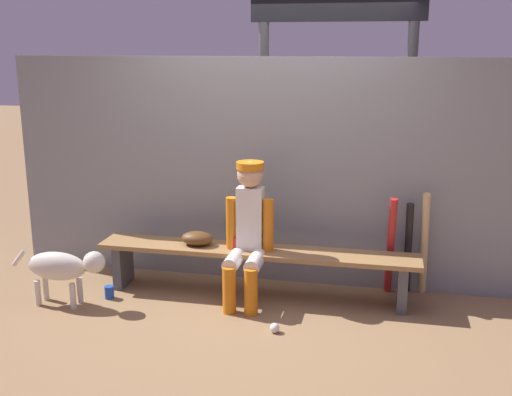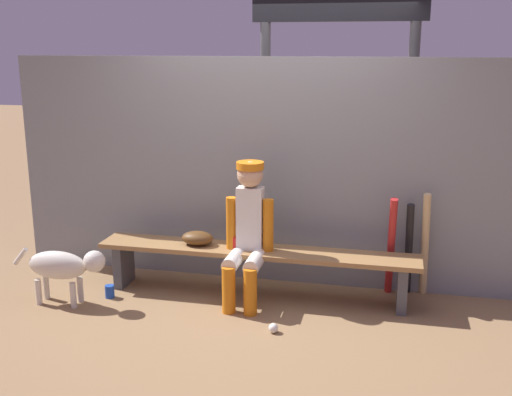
{
  "view_description": "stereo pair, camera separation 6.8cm",
  "coord_description": "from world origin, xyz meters",
  "px_view_note": "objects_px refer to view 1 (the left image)",
  "views": [
    {
      "loc": [
        1.05,
        -4.87,
        2.13
      ],
      "look_at": [
        0.0,
        0.0,
        0.88
      ],
      "focal_mm": 43.08,
      "sensor_mm": 36.0,
      "label": 1
    },
    {
      "loc": [
        1.11,
        -4.86,
        2.13
      ],
      "look_at": [
        0.0,
        0.0,
        0.88
      ],
      "focal_mm": 43.08,
      "sensor_mm": 36.0,
      "label": 2
    }
  ],
  "objects_px": {
    "player_seated": "(247,229)",
    "dog": "(63,267)",
    "bat_aluminum_red": "(391,246)",
    "dugout_bench": "(256,259)",
    "cup_on_bench": "(235,242)",
    "baseball_glove": "(197,238)",
    "bat_wood_natural": "(424,244)",
    "bat_aluminum_black": "(408,248)",
    "baseball": "(275,328)",
    "scoreboard": "(344,27)",
    "cup_on_ground": "(109,292)"
  },
  "relations": [
    {
      "from": "baseball_glove",
      "to": "bat_aluminum_red",
      "type": "xyz_separation_m",
      "value": [
        1.65,
        0.25,
        -0.04
      ]
    },
    {
      "from": "bat_wood_natural",
      "to": "dog",
      "type": "bearing_deg",
      "value": -163.89
    },
    {
      "from": "baseball_glove",
      "to": "scoreboard",
      "type": "relative_size",
      "value": 0.08
    },
    {
      "from": "player_seated",
      "to": "scoreboard",
      "type": "relative_size",
      "value": 0.36
    },
    {
      "from": "player_seated",
      "to": "cup_on_ground",
      "type": "bearing_deg",
      "value": -169.73
    },
    {
      "from": "player_seated",
      "to": "baseball_glove",
      "type": "height_order",
      "value": "player_seated"
    },
    {
      "from": "bat_aluminum_black",
      "to": "cup_on_bench",
      "type": "xyz_separation_m",
      "value": [
        -1.46,
        -0.35,
        0.07
      ]
    },
    {
      "from": "baseball_glove",
      "to": "bat_wood_natural",
      "type": "bearing_deg",
      "value": 9.63
    },
    {
      "from": "baseball",
      "to": "cup_on_bench",
      "type": "xyz_separation_m",
      "value": [
        -0.47,
        0.64,
        0.45
      ]
    },
    {
      "from": "player_seated",
      "to": "cup_on_bench",
      "type": "relative_size",
      "value": 10.8
    },
    {
      "from": "cup_on_bench",
      "to": "dog",
      "type": "xyz_separation_m",
      "value": [
        -1.35,
        -0.5,
        -0.15
      ]
    },
    {
      "from": "baseball_glove",
      "to": "scoreboard",
      "type": "height_order",
      "value": "scoreboard"
    },
    {
      "from": "bat_aluminum_black",
      "to": "scoreboard",
      "type": "relative_size",
      "value": 0.25
    },
    {
      "from": "bat_wood_natural",
      "to": "scoreboard",
      "type": "xyz_separation_m",
      "value": [
        -0.8,
        0.76,
        1.82
      ]
    },
    {
      "from": "dugout_bench",
      "to": "bat_aluminum_black",
      "type": "xyz_separation_m",
      "value": [
        1.28,
        0.33,
        0.07
      ]
    },
    {
      "from": "player_seated",
      "to": "scoreboard",
      "type": "distance_m",
      "value": 2.14
    },
    {
      "from": "dog",
      "to": "baseball",
      "type": "bearing_deg",
      "value": -4.36
    },
    {
      "from": "bat_aluminum_red",
      "to": "bat_aluminum_black",
      "type": "distance_m",
      "value": 0.18
    },
    {
      "from": "cup_on_bench",
      "to": "scoreboard",
      "type": "xyz_separation_m",
      "value": [
        0.78,
        1.11,
        1.8
      ]
    },
    {
      "from": "bat_aluminum_black",
      "to": "cup_on_bench",
      "type": "distance_m",
      "value": 1.5
    },
    {
      "from": "player_seated",
      "to": "bat_wood_natural",
      "type": "relative_size",
      "value": 1.28
    },
    {
      "from": "player_seated",
      "to": "bat_aluminum_red",
      "type": "height_order",
      "value": "player_seated"
    },
    {
      "from": "player_seated",
      "to": "dog",
      "type": "height_order",
      "value": "player_seated"
    },
    {
      "from": "bat_aluminum_red",
      "to": "cup_on_bench",
      "type": "distance_m",
      "value": 1.33
    },
    {
      "from": "bat_wood_natural",
      "to": "dugout_bench",
      "type": "bearing_deg",
      "value": -166.89
    },
    {
      "from": "dugout_bench",
      "to": "cup_on_bench",
      "type": "height_order",
      "value": "cup_on_bench"
    },
    {
      "from": "bat_aluminum_red",
      "to": "baseball",
      "type": "relative_size",
      "value": 12.4
    },
    {
      "from": "dugout_bench",
      "to": "cup_on_ground",
      "type": "distance_m",
      "value": 1.3
    },
    {
      "from": "bat_aluminum_black",
      "to": "baseball_glove",
      "type": "bearing_deg",
      "value": -169.53
    },
    {
      "from": "bat_wood_natural",
      "to": "baseball",
      "type": "height_order",
      "value": "bat_wood_natural"
    },
    {
      "from": "dugout_bench",
      "to": "scoreboard",
      "type": "distance_m",
      "value": 2.31
    },
    {
      "from": "cup_on_ground",
      "to": "cup_on_bench",
      "type": "xyz_separation_m",
      "value": [
        1.05,
        0.3,
        0.43
      ]
    },
    {
      "from": "baseball_glove",
      "to": "scoreboard",
      "type": "xyz_separation_m",
      "value": [
        1.13,
        1.09,
        1.8
      ]
    },
    {
      "from": "dugout_bench",
      "to": "bat_aluminum_black",
      "type": "distance_m",
      "value": 1.32
    },
    {
      "from": "bat_wood_natural",
      "to": "baseball_glove",
      "type": "bearing_deg",
      "value": -170.37
    },
    {
      "from": "player_seated",
      "to": "baseball",
      "type": "relative_size",
      "value": 16.06
    },
    {
      "from": "baseball",
      "to": "scoreboard",
      "type": "xyz_separation_m",
      "value": [
        0.32,
        1.75,
        2.25
      ]
    },
    {
      "from": "bat_aluminum_black",
      "to": "dog",
      "type": "height_order",
      "value": "bat_aluminum_black"
    },
    {
      "from": "bat_aluminum_red",
      "to": "baseball",
      "type": "distance_m",
      "value": 1.3
    },
    {
      "from": "bat_wood_natural",
      "to": "baseball",
      "type": "bearing_deg",
      "value": -138.68
    },
    {
      "from": "baseball_glove",
      "to": "dog",
      "type": "relative_size",
      "value": 0.33
    },
    {
      "from": "scoreboard",
      "to": "player_seated",
      "type": "bearing_deg",
      "value": -118.74
    },
    {
      "from": "dugout_bench",
      "to": "cup_on_bench",
      "type": "bearing_deg",
      "value": -173.34
    },
    {
      "from": "dugout_bench",
      "to": "dog",
      "type": "height_order",
      "value": "dog"
    },
    {
      "from": "baseball_glove",
      "to": "bat_aluminum_red",
      "type": "height_order",
      "value": "bat_aluminum_red"
    },
    {
      "from": "dugout_bench",
      "to": "bat_wood_natural",
      "type": "xyz_separation_m",
      "value": [
        1.41,
        0.33,
        0.12
      ]
    },
    {
      "from": "baseball_glove",
      "to": "baseball",
      "type": "xyz_separation_m",
      "value": [
        0.81,
        -0.66,
        -0.45
      ]
    },
    {
      "from": "baseball_glove",
      "to": "cup_on_bench",
      "type": "relative_size",
      "value": 2.55
    },
    {
      "from": "bat_aluminum_black",
      "to": "bat_wood_natural",
      "type": "xyz_separation_m",
      "value": [
        0.13,
        -0.0,
        0.05
      ]
    },
    {
      "from": "bat_aluminum_red",
      "to": "dugout_bench",
      "type": "bearing_deg",
      "value": -167.7
    }
  ]
}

